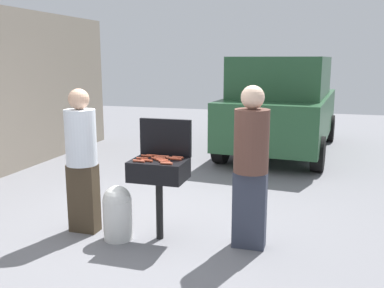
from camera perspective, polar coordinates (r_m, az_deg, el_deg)
ground_plane at (r=5.20m, az=-6.05°, el=-11.21°), size 24.00×24.00×0.00m
bbq_grill at (r=4.70m, az=-4.42°, el=-3.82°), size 0.60×0.44×0.91m
grill_lid_open at (r=4.82m, az=-3.55°, el=0.87°), size 0.60×0.05×0.42m
hot_dog_0 at (r=4.60m, az=-4.00°, el=-2.15°), size 0.13×0.04×0.03m
hot_dog_1 at (r=4.64m, az=-4.30°, el=-2.04°), size 0.13×0.03×0.03m
hot_dog_2 at (r=4.70m, az=-6.61°, el=-1.92°), size 0.13×0.04×0.03m
hot_dog_3 at (r=4.81m, az=-6.03°, el=-1.58°), size 0.13×0.04×0.03m
hot_dog_4 at (r=4.77m, az=-3.86°, el=-1.66°), size 0.13×0.04×0.03m
hot_dog_5 at (r=4.60m, az=-6.00°, el=-2.20°), size 0.13×0.04×0.03m
hot_dog_6 at (r=4.69m, az=-4.69°, el=-1.91°), size 0.13×0.03×0.03m
hot_dog_7 at (r=4.46m, az=-3.42°, el=-2.58°), size 0.13×0.03×0.03m
hot_dog_8 at (r=4.54m, az=-3.67°, el=-2.35°), size 0.13×0.04×0.03m
hot_dog_9 at (r=4.59m, az=-7.10°, el=-2.26°), size 0.13×0.03×0.03m
hot_dog_10 at (r=4.65m, az=-2.17°, el=-2.00°), size 0.13×0.03×0.03m
hot_dog_11 at (r=4.72m, az=-4.33°, el=-1.82°), size 0.13×0.03×0.03m
hot_dog_12 at (r=4.72m, az=-1.90°, el=-1.79°), size 0.13×0.03×0.03m
hot_dog_13 at (r=4.69m, az=-2.67°, el=-1.88°), size 0.13×0.03×0.03m
hot_dog_14 at (r=4.82m, az=-5.32°, el=-1.54°), size 0.13×0.03×0.03m
propane_tank at (r=4.87m, az=-9.88°, el=-8.85°), size 0.32×0.32×0.62m
person_left at (r=5.02m, az=-14.47°, el=-1.53°), size 0.35×0.35×1.66m
person_right at (r=4.48m, az=7.84°, el=-2.37°), size 0.36×0.36×1.73m
parked_minivan at (r=9.39m, az=11.92°, el=5.19°), size 2.30×4.53×2.02m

